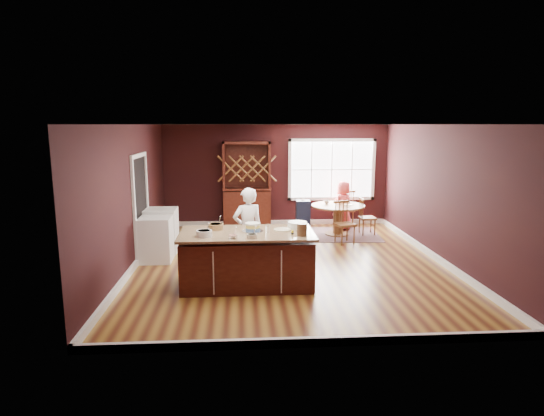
# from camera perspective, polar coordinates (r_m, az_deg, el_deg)

# --- Properties ---
(room_shell) EXTENTS (7.00, 7.00, 7.00)m
(room_shell) POSITION_cam_1_polar(r_m,az_deg,el_deg) (8.78, 2.22, 1.60)
(room_shell) COLOR olive
(room_shell) RESTS_ON ground
(window) EXTENTS (2.36, 0.10, 1.66)m
(window) POSITION_cam_1_polar(r_m,az_deg,el_deg) (12.40, 7.49, 4.80)
(window) COLOR white
(window) RESTS_ON room_shell
(doorway) EXTENTS (0.08, 1.26, 2.13)m
(doorway) POSITION_cam_1_polar(r_m,az_deg,el_deg) (9.61, -16.09, -0.01)
(doorway) COLOR white
(doorway) RESTS_ON room_shell
(kitchen_island) EXTENTS (2.25, 1.18, 0.92)m
(kitchen_island) POSITION_cam_1_polar(r_m,az_deg,el_deg) (7.76, -3.14, -6.50)
(kitchen_island) COLOR #37100A
(kitchen_island) RESTS_ON ground
(dining_table) EXTENTS (1.31, 1.31, 0.75)m
(dining_table) POSITION_cam_1_polar(r_m,az_deg,el_deg) (11.31, 8.25, -0.70)
(dining_table) COLOR #985E26
(dining_table) RESTS_ON ground
(baker) EXTENTS (0.67, 0.55, 1.57)m
(baker) POSITION_cam_1_polar(r_m,az_deg,el_deg) (8.41, -3.05, -2.73)
(baker) COLOR white
(baker) RESTS_ON ground
(layer_cake) EXTENTS (0.36, 0.36, 0.14)m
(layer_cake) POSITION_cam_1_polar(r_m,az_deg,el_deg) (7.68, -2.42, -2.41)
(layer_cake) COLOR white
(layer_cake) RESTS_ON kitchen_island
(bowl_blue) EXTENTS (0.26, 0.26, 0.10)m
(bowl_blue) POSITION_cam_1_polar(r_m,az_deg,el_deg) (7.42, -8.51, -3.16)
(bowl_blue) COLOR white
(bowl_blue) RESTS_ON kitchen_island
(bowl_yellow) EXTENTS (0.26, 0.26, 0.10)m
(bowl_yellow) POSITION_cam_1_polar(r_m,az_deg,el_deg) (7.87, -7.05, -2.33)
(bowl_yellow) COLOR olive
(bowl_yellow) RESTS_ON kitchen_island
(bowl_pink) EXTENTS (0.15, 0.15, 0.06)m
(bowl_pink) POSITION_cam_1_polar(r_m,az_deg,el_deg) (7.24, -4.94, -3.59)
(bowl_pink) COLOR silver
(bowl_pink) RESTS_ON kitchen_island
(bowl_olive) EXTENTS (0.17, 0.17, 0.06)m
(bowl_olive) POSITION_cam_1_polar(r_m,az_deg,el_deg) (7.24, -2.54, -3.53)
(bowl_olive) COLOR beige
(bowl_olive) RESTS_ON kitchen_island
(drinking_glass) EXTENTS (0.07, 0.07, 0.14)m
(drinking_glass) POSITION_cam_1_polar(r_m,az_deg,el_deg) (7.59, -0.57, -2.56)
(drinking_glass) COLOR silver
(drinking_glass) RESTS_ON kitchen_island
(dinner_plate) EXTENTS (0.29, 0.29, 0.02)m
(dinner_plate) POSITION_cam_1_polar(r_m,az_deg,el_deg) (7.77, 1.30, -2.73)
(dinner_plate) COLOR beige
(dinner_plate) RESTS_ON kitchen_island
(white_tub) EXTENTS (0.34, 0.34, 0.12)m
(white_tub) POSITION_cam_1_polar(r_m,az_deg,el_deg) (7.91, 3.22, -2.15)
(white_tub) COLOR silver
(white_tub) RESTS_ON kitchen_island
(stoneware_crock) EXTENTS (0.17, 0.17, 0.20)m
(stoneware_crock) POSITION_cam_1_polar(r_m,az_deg,el_deg) (7.39, 3.78, -2.71)
(stoneware_crock) COLOR #4F4027
(stoneware_crock) RESTS_ON kitchen_island
(toy_figurine) EXTENTS (0.05, 0.05, 0.08)m
(toy_figurine) POSITION_cam_1_polar(r_m,az_deg,el_deg) (7.47, 2.57, -3.05)
(toy_figurine) COLOR yellow
(toy_figurine) RESTS_ON kitchen_island
(rug) EXTENTS (2.14, 1.71, 0.01)m
(rug) POSITION_cam_1_polar(r_m,az_deg,el_deg) (11.42, 8.18, -3.30)
(rug) COLOR brown
(rug) RESTS_ON ground
(chair_east) EXTENTS (0.39, 0.41, 0.93)m
(chair_east) POSITION_cam_1_polar(r_m,az_deg,el_deg) (11.49, 11.89, -1.00)
(chair_east) COLOR brown
(chair_east) RESTS_ON ground
(chair_south) EXTENTS (0.51, 0.50, 0.99)m
(chair_south) POSITION_cam_1_polar(r_m,az_deg,el_deg) (10.52, 9.14, -1.80)
(chair_south) COLOR brown
(chair_south) RESTS_ON ground
(chair_north) EXTENTS (0.46, 0.44, 1.02)m
(chair_north) POSITION_cam_1_polar(r_m,az_deg,el_deg) (12.22, 9.17, -0.00)
(chair_north) COLOR brown
(chair_north) RESTS_ON ground
(seated_woman) EXTENTS (0.74, 0.70, 1.28)m
(seated_woman) POSITION_cam_1_polar(r_m,az_deg,el_deg) (11.85, 8.94, 0.30)
(seated_woman) COLOR #DB4144
(seated_woman) RESTS_ON ground
(high_chair) EXTENTS (0.36, 0.36, 0.86)m
(high_chair) POSITION_cam_1_polar(r_m,az_deg,el_deg) (11.48, 3.90, -0.98)
(high_chair) COLOR black
(high_chair) RESTS_ON ground
(toddler) EXTENTS (0.18, 0.14, 0.26)m
(toddler) POSITION_cam_1_polar(r_m,az_deg,el_deg) (11.47, 4.25, 0.93)
(toddler) COLOR #8CA5BF
(toddler) RESTS_ON high_chair
(table_plate) EXTENTS (0.22, 0.22, 0.02)m
(table_plate) POSITION_cam_1_polar(r_m,az_deg,el_deg) (11.26, 9.48, 0.37)
(table_plate) COLOR beige
(table_plate) RESTS_ON dining_table
(table_cup) EXTENTS (0.15, 0.15, 0.10)m
(table_cup) POSITION_cam_1_polar(r_m,az_deg,el_deg) (11.39, 6.87, 0.76)
(table_cup) COLOR white
(table_cup) RESTS_ON dining_table
(hutch) EXTENTS (1.23, 0.51, 2.26)m
(hutch) POSITION_cam_1_polar(r_m,az_deg,el_deg) (11.95, -3.18, 2.89)
(hutch) COLOR black
(hutch) RESTS_ON ground
(washer) EXTENTS (0.62, 0.60, 0.90)m
(washer) POSITION_cam_1_polar(r_m,az_deg,el_deg) (9.35, -14.35, -3.82)
(washer) COLOR white
(washer) RESTS_ON ground
(dryer) EXTENTS (0.65, 0.63, 0.94)m
(dryer) POSITION_cam_1_polar(r_m,az_deg,el_deg) (9.96, -13.69, -2.78)
(dryer) COLOR white
(dryer) RESTS_ON ground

